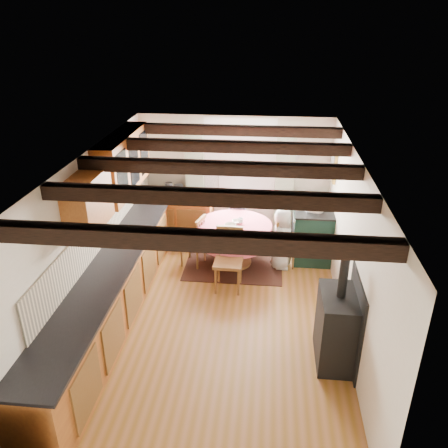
# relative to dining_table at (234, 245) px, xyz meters

# --- Properties ---
(floor) EXTENTS (3.60, 5.50, 0.00)m
(floor) POSITION_rel_dining_table_xyz_m (-0.10, -1.58, -0.39)
(floor) COLOR #996036
(floor) RESTS_ON ground
(ceiling) EXTENTS (3.60, 5.50, 0.00)m
(ceiling) POSITION_rel_dining_table_xyz_m (-0.10, -1.58, 2.01)
(ceiling) COLOR white
(ceiling) RESTS_ON ground
(wall_back) EXTENTS (3.60, 0.00, 2.40)m
(wall_back) POSITION_rel_dining_table_xyz_m (-0.10, 1.17, 0.81)
(wall_back) COLOR silver
(wall_back) RESTS_ON ground
(wall_front) EXTENTS (3.60, 0.00, 2.40)m
(wall_front) POSITION_rel_dining_table_xyz_m (-0.10, -4.33, 0.81)
(wall_front) COLOR silver
(wall_front) RESTS_ON ground
(wall_left) EXTENTS (0.00, 5.50, 2.40)m
(wall_left) POSITION_rel_dining_table_xyz_m (-1.90, -1.58, 0.81)
(wall_left) COLOR silver
(wall_left) RESTS_ON ground
(wall_right) EXTENTS (0.00, 5.50, 2.40)m
(wall_right) POSITION_rel_dining_table_xyz_m (1.70, -1.58, 0.81)
(wall_right) COLOR silver
(wall_right) RESTS_ON ground
(beam_a) EXTENTS (3.60, 0.16, 0.16)m
(beam_a) POSITION_rel_dining_table_xyz_m (-0.10, -3.58, 1.92)
(beam_a) COLOR black
(beam_a) RESTS_ON ceiling
(beam_b) EXTENTS (3.60, 0.16, 0.16)m
(beam_b) POSITION_rel_dining_table_xyz_m (-0.10, -2.58, 1.92)
(beam_b) COLOR black
(beam_b) RESTS_ON ceiling
(beam_c) EXTENTS (3.60, 0.16, 0.16)m
(beam_c) POSITION_rel_dining_table_xyz_m (-0.10, -1.58, 1.92)
(beam_c) COLOR black
(beam_c) RESTS_ON ceiling
(beam_d) EXTENTS (3.60, 0.16, 0.16)m
(beam_d) POSITION_rel_dining_table_xyz_m (-0.10, -0.58, 1.92)
(beam_d) COLOR black
(beam_d) RESTS_ON ceiling
(beam_e) EXTENTS (3.60, 0.16, 0.16)m
(beam_e) POSITION_rel_dining_table_xyz_m (-0.10, 0.42, 1.92)
(beam_e) COLOR black
(beam_e) RESTS_ON ceiling
(splash_left) EXTENTS (0.02, 4.50, 0.55)m
(splash_left) POSITION_rel_dining_table_xyz_m (-1.88, -1.28, 0.81)
(splash_left) COLOR beige
(splash_left) RESTS_ON wall_left
(splash_back) EXTENTS (1.40, 0.02, 0.55)m
(splash_back) POSITION_rel_dining_table_xyz_m (-1.10, 1.15, 0.81)
(splash_back) COLOR beige
(splash_back) RESTS_ON wall_back
(base_cabinet_left) EXTENTS (0.60, 5.30, 0.88)m
(base_cabinet_left) POSITION_rel_dining_table_xyz_m (-1.60, -1.58, 0.05)
(base_cabinet_left) COLOR #A25D21
(base_cabinet_left) RESTS_ON floor
(base_cabinet_back) EXTENTS (1.30, 0.60, 0.88)m
(base_cabinet_back) POSITION_rel_dining_table_xyz_m (-1.15, 0.87, 0.05)
(base_cabinet_back) COLOR #A25D21
(base_cabinet_back) RESTS_ON floor
(worktop_left) EXTENTS (0.64, 5.30, 0.04)m
(worktop_left) POSITION_rel_dining_table_xyz_m (-1.58, -1.58, 0.51)
(worktop_left) COLOR black
(worktop_left) RESTS_ON base_cabinet_left
(worktop_back) EXTENTS (1.30, 0.64, 0.04)m
(worktop_back) POSITION_rel_dining_table_xyz_m (-1.15, 0.85, 0.51)
(worktop_back) COLOR black
(worktop_back) RESTS_ON base_cabinet_back
(wall_cabinet_glass) EXTENTS (0.34, 1.80, 0.90)m
(wall_cabinet_glass) POSITION_rel_dining_table_xyz_m (-1.73, -0.38, 1.56)
(wall_cabinet_glass) COLOR #A25D21
(wall_cabinet_glass) RESTS_ON wall_left
(wall_cabinet_solid) EXTENTS (0.34, 0.90, 0.70)m
(wall_cabinet_solid) POSITION_rel_dining_table_xyz_m (-1.73, -1.88, 1.51)
(wall_cabinet_solid) COLOR #A25D21
(wall_cabinet_solid) RESTS_ON wall_left
(window_frame) EXTENTS (1.34, 0.03, 1.54)m
(window_frame) POSITION_rel_dining_table_xyz_m (0.00, 1.16, 1.21)
(window_frame) COLOR white
(window_frame) RESTS_ON wall_back
(window_pane) EXTENTS (1.20, 0.01, 1.40)m
(window_pane) POSITION_rel_dining_table_xyz_m (0.00, 1.16, 1.21)
(window_pane) COLOR white
(window_pane) RESTS_ON wall_back
(curtain_left) EXTENTS (0.35, 0.10, 2.10)m
(curtain_left) POSITION_rel_dining_table_xyz_m (-0.85, 1.07, 0.71)
(curtain_left) COLOR beige
(curtain_left) RESTS_ON wall_back
(curtain_right) EXTENTS (0.35, 0.10, 2.10)m
(curtain_right) POSITION_rel_dining_table_xyz_m (0.85, 1.07, 0.71)
(curtain_right) COLOR beige
(curtain_right) RESTS_ON wall_back
(curtain_rod) EXTENTS (2.00, 0.03, 0.03)m
(curtain_rod) POSITION_rel_dining_table_xyz_m (0.00, 1.07, 1.81)
(curtain_rod) COLOR black
(curtain_rod) RESTS_ON wall_back
(wall_picture) EXTENTS (0.04, 0.50, 0.60)m
(wall_picture) POSITION_rel_dining_table_xyz_m (1.67, 0.72, 1.31)
(wall_picture) COLOR gold
(wall_picture) RESTS_ON wall_right
(wall_plate) EXTENTS (0.30, 0.02, 0.30)m
(wall_plate) POSITION_rel_dining_table_xyz_m (0.95, 1.14, 1.31)
(wall_plate) COLOR silver
(wall_plate) RESTS_ON wall_back
(rug) EXTENTS (1.70, 1.33, 0.01)m
(rug) POSITION_rel_dining_table_xyz_m (0.00, 0.00, -0.39)
(rug) COLOR black
(rug) RESTS_ON floor
(dining_table) EXTENTS (1.30, 1.30, 0.78)m
(dining_table) POSITION_rel_dining_table_xyz_m (0.00, 0.00, 0.00)
(dining_table) COLOR #D14B67
(dining_table) RESTS_ON floor
(chair_near) EXTENTS (0.46, 0.48, 1.05)m
(chair_near) POSITION_rel_dining_table_xyz_m (-0.03, -0.80, 0.13)
(chair_near) COLOR brown
(chair_near) RESTS_ON floor
(chair_left) EXTENTS (0.51, 0.49, 0.93)m
(chair_left) POSITION_rel_dining_table_xyz_m (-0.72, -0.06, 0.07)
(chair_left) COLOR brown
(chair_left) RESTS_ON floor
(chair_right) EXTENTS (0.45, 0.43, 0.91)m
(chair_right) POSITION_rel_dining_table_xyz_m (0.87, 0.07, 0.06)
(chair_right) COLOR brown
(chair_right) RESTS_ON floor
(aga_range) EXTENTS (0.69, 1.06, 0.98)m
(aga_range) POSITION_rel_dining_table_xyz_m (1.37, 0.50, 0.10)
(aga_range) COLOR black
(aga_range) RESTS_ON floor
(cast_iron_stove) EXTENTS (0.46, 0.76, 1.52)m
(cast_iron_stove) POSITION_rel_dining_table_xyz_m (1.48, -2.30, 0.37)
(cast_iron_stove) COLOR black
(cast_iron_stove) RESTS_ON floor
(child_far) EXTENTS (0.40, 0.26, 1.08)m
(child_far) POSITION_rel_dining_table_xyz_m (0.01, 0.75, 0.15)
(child_far) COLOR #48485F
(child_far) RESTS_ON floor
(child_right) EXTENTS (0.37, 0.55, 1.10)m
(child_right) POSITION_rel_dining_table_xyz_m (0.82, -0.00, 0.16)
(child_right) COLOR silver
(child_right) RESTS_ON floor
(bowl_a) EXTENTS (0.24, 0.24, 0.05)m
(bowl_a) POSITION_rel_dining_table_xyz_m (0.05, 0.06, 0.42)
(bowl_a) COLOR silver
(bowl_a) RESTS_ON dining_table
(bowl_b) EXTENTS (0.27, 0.27, 0.06)m
(bowl_b) POSITION_rel_dining_table_xyz_m (-0.06, -0.13, 0.42)
(bowl_b) COLOR silver
(bowl_b) RESTS_ON dining_table
(cup) EXTENTS (0.13, 0.13, 0.09)m
(cup) POSITION_rel_dining_table_xyz_m (0.10, 0.08, 0.43)
(cup) COLOR silver
(cup) RESTS_ON dining_table
(canister_tall) EXTENTS (0.14, 0.14, 0.25)m
(canister_tall) POSITION_rel_dining_table_xyz_m (-1.32, 0.90, 0.65)
(canister_tall) COLOR #262628
(canister_tall) RESTS_ON worktop_back
(canister_wide) EXTENTS (0.18, 0.18, 0.20)m
(canister_wide) POSITION_rel_dining_table_xyz_m (-1.14, 0.94, 0.63)
(canister_wide) COLOR #262628
(canister_wide) RESTS_ON worktop_back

